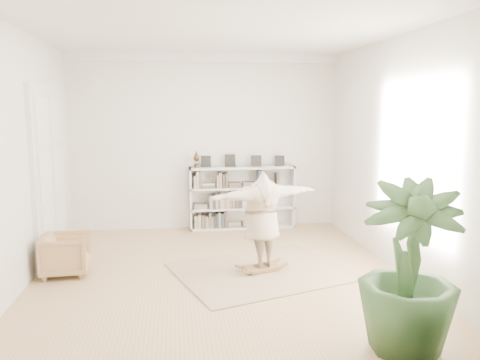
% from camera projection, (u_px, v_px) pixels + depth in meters
% --- Properties ---
extents(floor, '(6.00, 6.00, 0.00)m').
position_uv_depth(floor, '(220.00, 276.00, 7.03)').
color(floor, tan).
rests_on(floor, ground).
extents(room_shell, '(6.00, 6.00, 6.00)m').
position_uv_depth(room_shell, '(205.00, 58.00, 9.39)').
color(room_shell, silver).
rests_on(room_shell, floor).
extents(doors, '(0.09, 1.78, 2.92)m').
position_uv_depth(doors, '(49.00, 175.00, 7.72)').
color(doors, white).
rests_on(doors, floor).
extents(bookshelf, '(2.20, 0.35, 1.64)m').
position_uv_depth(bookshelf, '(242.00, 198.00, 9.80)').
color(bookshelf, silver).
rests_on(bookshelf, floor).
extents(armchair, '(0.73, 0.72, 0.62)m').
position_uv_depth(armchair, '(66.00, 254.00, 7.06)').
color(armchair, tan).
rests_on(armchair, floor).
extents(rug, '(3.00, 2.68, 0.02)m').
position_uv_depth(rug, '(262.00, 271.00, 7.20)').
color(rug, tan).
rests_on(rug, floor).
extents(rocker_board, '(0.61, 0.47, 0.11)m').
position_uv_depth(rocker_board, '(262.00, 267.00, 7.19)').
color(rocker_board, brown).
rests_on(rocker_board, rug).
extents(person, '(1.86, 1.02, 1.46)m').
position_uv_depth(person, '(262.00, 217.00, 7.07)').
color(person, '#BFA98F').
rests_on(person, rocker_board).
extents(houseplant, '(1.28, 1.28, 1.78)m').
position_uv_depth(houseplant, '(409.00, 268.00, 4.74)').
color(houseplant, '#2F4E27').
rests_on(houseplant, floor).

